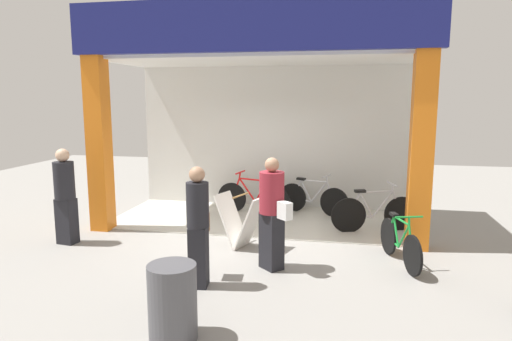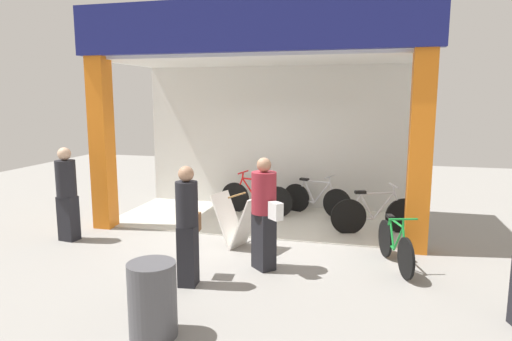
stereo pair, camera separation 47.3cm
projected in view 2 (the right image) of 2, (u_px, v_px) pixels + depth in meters
ground_plane at (247, 238)px, 8.32m from camera, size 20.37×20.37×0.00m
shop_facade at (265, 112)px, 9.26m from camera, size 6.38×2.88×4.19m
bicycle_inside_0 at (316, 199)px, 9.86m from camera, size 1.55×0.61×0.90m
bicycle_inside_1 at (376, 214)px, 8.51m from camera, size 1.65×0.60×0.94m
bicycle_inside_2 at (256, 198)px, 9.91m from camera, size 1.68×0.47×0.94m
bicycle_parked_0 at (395, 245)px, 6.86m from camera, size 0.52×1.47×0.83m
sandwich_board_sign at (237, 221)px, 7.76m from camera, size 0.92×0.72×0.93m
pedestrian_0 at (67, 193)px, 8.06m from camera, size 0.39×0.39×1.68m
pedestrian_1 at (264, 212)px, 6.69m from camera, size 0.60×0.59×1.69m
pedestrian_3 at (188, 225)px, 6.14m from camera, size 0.33×0.61×1.65m
trash_bin at (153, 300)px, 4.85m from camera, size 0.52×0.52×0.82m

